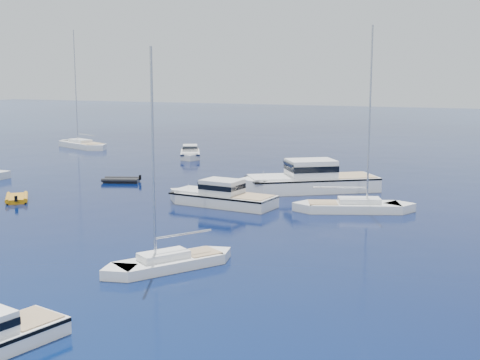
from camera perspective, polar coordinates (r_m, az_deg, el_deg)
name	(u,v)px	position (r m, az deg, el deg)	size (l,w,h in m)	color
motor_cruiser_centre	(220,205)	(51.22, -1.81, -2.24)	(3.09, 10.09, 2.65)	silver
motor_cruiser_distant	(308,191)	(57.76, 6.05, -0.98)	(4.21, 13.77, 3.62)	white
motor_cruiser_horizon	(190,158)	(81.32, -4.47, 2.00)	(2.41, 7.88, 2.07)	silver
sailboat_fore	(169,268)	(34.86, -6.32, -7.80)	(2.15, 8.25, 12.13)	white
sailboat_centre	(354,211)	(49.60, 10.12, -2.76)	(2.55, 9.82, 14.43)	white
sailboat_far_l	(82,148)	(95.32, -13.91, 2.82)	(3.07, 11.81, 17.36)	white
tender_yellow	(17,201)	(56.13, -19.29, -1.75)	(2.11, 3.88, 0.95)	orange
tender_grey_far	(121,182)	(63.21, -10.55, -0.20)	(2.04, 3.74, 0.95)	black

